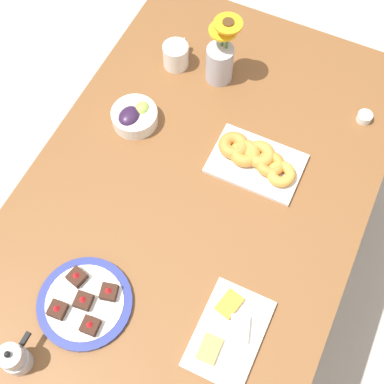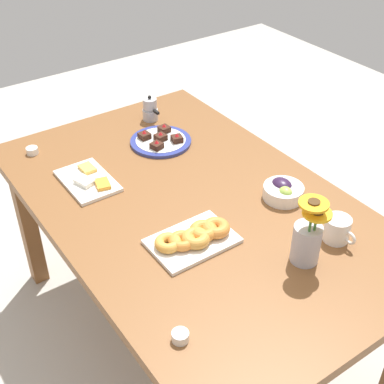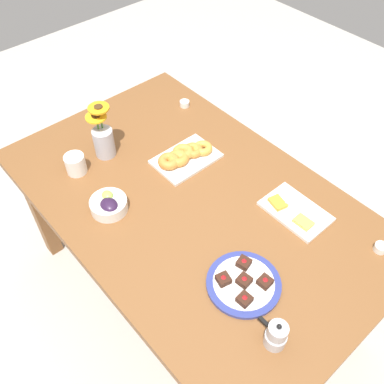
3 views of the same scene
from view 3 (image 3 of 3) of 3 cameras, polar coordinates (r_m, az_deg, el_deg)
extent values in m
plane|color=#B7B2A8|center=(2.35, 0.00, -12.86)|extent=(6.00, 6.00, 0.00)
cube|color=brown|center=(1.76, 0.00, -1.31)|extent=(1.60, 1.00, 0.04)
cube|color=brown|center=(2.07, 23.10, -13.55)|extent=(0.07, 0.07, 0.70)
cube|color=brown|center=(2.60, -3.50, 7.05)|extent=(0.07, 0.07, 0.70)
cube|color=brown|center=(2.35, -19.68, -2.22)|extent=(0.07, 0.07, 0.70)
cylinder|color=white|center=(1.88, -15.27, 3.62)|extent=(0.09, 0.09, 0.09)
cylinder|color=brown|center=(1.86, -15.49, 4.43)|extent=(0.08, 0.08, 0.00)
torus|color=white|center=(1.92, -16.10, 4.47)|extent=(0.05, 0.01, 0.05)
cylinder|color=white|center=(1.72, -11.03, -1.72)|extent=(0.15, 0.15, 0.05)
ellipsoid|color=#2D1938|center=(1.69, -10.98, -1.77)|extent=(0.08, 0.07, 0.04)
ellipsoid|color=#9EC14C|center=(1.72, -11.20, -0.48)|extent=(0.05, 0.04, 0.04)
cube|color=white|center=(1.74, 13.64, -2.52)|extent=(0.26, 0.17, 0.01)
cube|color=#EFB74C|center=(1.69, 14.63, -3.91)|extent=(0.07, 0.05, 0.01)
cube|color=white|center=(1.74, 13.65, -1.46)|extent=(0.08, 0.07, 0.02)
cube|color=orange|center=(1.73, 11.35, -1.41)|extent=(0.08, 0.07, 0.01)
cube|color=white|center=(1.89, -0.79, 4.45)|extent=(0.19, 0.28, 0.01)
torus|color=gold|center=(1.91, 1.42, 5.87)|extent=(0.12, 0.12, 0.03)
torus|color=orange|center=(1.90, 0.12, 5.59)|extent=(0.10, 0.10, 0.03)
torus|color=gold|center=(1.89, -1.20, 5.34)|extent=(0.12, 0.12, 0.04)
torus|color=orange|center=(1.86, -1.87, 4.53)|extent=(0.11, 0.11, 0.04)
torus|color=orange|center=(1.85, -3.10, 4.12)|extent=(0.13, 0.13, 0.04)
cylinder|color=white|center=(2.19, -1.00, 11.71)|extent=(0.05, 0.05, 0.03)
cylinder|color=#C68923|center=(2.19, -1.00, 11.92)|extent=(0.04, 0.04, 0.01)
cylinder|color=white|center=(1.72, 23.86, -6.82)|extent=(0.05, 0.05, 0.03)
cylinder|color=maroon|center=(1.71, 23.97, -6.62)|extent=(0.04, 0.04, 0.01)
cylinder|color=navy|center=(1.51, 6.89, -12.03)|extent=(0.26, 0.26, 0.01)
cylinder|color=white|center=(1.51, 6.90, -11.99)|extent=(0.21, 0.21, 0.01)
cube|color=#381E14|center=(1.46, 7.01, -14.01)|extent=(0.05, 0.05, 0.02)
cone|color=red|center=(1.45, 7.08, -13.65)|extent=(0.02, 0.02, 0.01)
cube|color=#381E14|center=(1.49, 4.21, -11.52)|extent=(0.05, 0.05, 0.02)
cone|color=red|center=(1.48, 4.25, -11.14)|extent=(0.02, 0.02, 0.01)
cube|color=#381E14|center=(1.50, 9.71, -11.70)|extent=(0.05, 0.05, 0.02)
cone|color=red|center=(1.49, 9.80, -11.33)|extent=(0.02, 0.02, 0.01)
cube|color=#381E14|center=(1.53, 6.93, -9.35)|extent=(0.05, 0.05, 0.02)
cone|color=red|center=(1.52, 6.99, -8.96)|extent=(0.02, 0.02, 0.01)
cube|color=#381E14|center=(1.50, 6.97, -11.62)|extent=(0.05, 0.05, 0.02)
cone|color=red|center=(1.48, 7.03, -11.25)|extent=(0.02, 0.02, 0.01)
cylinder|color=#B2B2BC|center=(1.92, -11.65, 6.48)|extent=(0.09, 0.09, 0.13)
cylinder|color=#3D702D|center=(1.86, -12.09, 9.56)|extent=(0.01, 0.01, 0.10)
cylinder|color=orange|center=(1.83, -12.36, 10.88)|extent=(0.09, 0.09, 0.01)
cylinder|color=#472D14|center=(1.83, -12.39, 11.03)|extent=(0.04, 0.04, 0.01)
cylinder|color=#3D702D|center=(1.87, -12.51, 8.93)|extent=(0.01, 0.01, 0.06)
cylinder|color=yellow|center=(1.85, -12.68, 9.74)|extent=(0.09, 0.09, 0.01)
cylinder|color=#472D14|center=(1.85, -12.71, 9.89)|extent=(0.04, 0.04, 0.01)
cylinder|color=#B7B7BC|center=(1.42, 11.02, -18.66)|extent=(0.07, 0.07, 0.05)
cylinder|color=#B7B7BC|center=(1.39, 11.20, -18.18)|extent=(0.05, 0.05, 0.01)
cylinder|color=#B7B7BC|center=(1.37, 11.36, -17.73)|extent=(0.06, 0.06, 0.04)
sphere|color=black|center=(1.34, 11.56, -17.19)|extent=(0.02, 0.02, 0.02)
cube|color=black|center=(1.40, 9.55, -16.67)|extent=(0.04, 0.01, 0.01)
camera|label=1|loc=(1.09, 53.56, 41.27)|focal=50.00mm
camera|label=2|loc=(2.70, -5.11, 44.77)|focal=50.00mm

